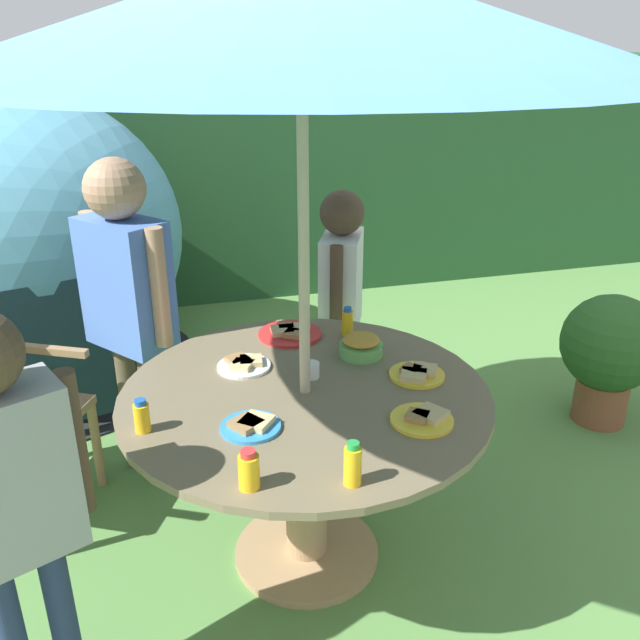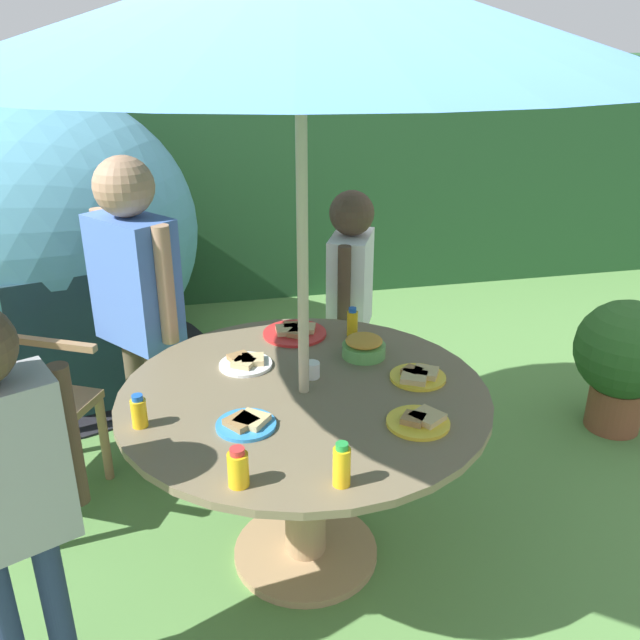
# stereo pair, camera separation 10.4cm
# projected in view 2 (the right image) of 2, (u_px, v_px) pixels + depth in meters

# --- Properties ---
(ground_plane) EXTENTS (10.00, 10.00, 0.02)m
(ground_plane) POSITION_uv_depth(u_px,v_px,m) (306.00, 556.00, 2.58)
(ground_plane) COLOR #548442
(hedge_backdrop) EXTENTS (9.00, 0.70, 1.68)m
(hedge_backdrop) POSITION_uv_depth(u_px,v_px,m) (225.00, 179.00, 4.97)
(hedge_backdrop) COLOR #234C28
(hedge_backdrop) RESTS_ON ground_plane
(garden_table) EXTENTS (1.27, 1.27, 0.71)m
(garden_table) POSITION_uv_depth(u_px,v_px,m) (305.00, 437.00, 2.37)
(garden_table) COLOR tan
(garden_table) RESTS_ON ground_plane
(patio_umbrella) EXTENTS (2.07, 2.07, 2.06)m
(patio_umbrella) POSITION_uv_depth(u_px,v_px,m) (300.00, 10.00, 1.83)
(patio_umbrella) COLOR #B7AD8C
(patio_umbrella) RESTS_ON ground_plane
(dome_tent) EXTENTS (2.25, 2.25, 1.61)m
(dome_tent) POSITION_uv_depth(u_px,v_px,m) (35.00, 236.00, 3.73)
(dome_tent) COLOR teal
(dome_tent) RESTS_ON ground_plane
(potted_plant) EXTENTS (0.48, 0.48, 0.68)m
(potted_plant) POSITION_uv_depth(u_px,v_px,m) (624.00, 357.00, 3.25)
(potted_plant) COLOR brown
(potted_plant) RESTS_ON ground_plane
(child_in_white_shirt) EXTENTS (0.28, 0.38, 1.20)m
(child_in_white_shirt) POSITION_uv_depth(u_px,v_px,m) (350.00, 283.00, 3.13)
(child_in_white_shirt) COLOR brown
(child_in_white_shirt) RESTS_ON ground_plane
(child_in_blue_shirt) EXTENTS (0.39, 0.41, 1.41)m
(child_in_blue_shirt) POSITION_uv_depth(u_px,v_px,m) (135.00, 281.00, 2.76)
(child_in_blue_shirt) COLOR brown
(child_in_blue_shirt) RESTS_ON ground_plane
(snack_bowl) EXTENTS (0.16, 0.16, 0.08)m
(snack_bowl) POSITION_uv_depth(u_px,v_px,m) (364.00, 347.00, 2.53)
(snack_bowl) COLOR #66B259
(snack_bowl) RESTS_ON garden_table
(plate_near_right) EXTENTS (0.19, 0.19, 0.03)m
(plate_near_right) POSITION_uv_depth(u_px,v_px,m) (246.00, 423.00, 2.08)
(plate_near_right) COLOR #338CD8
(plate_near_right) RESTS_ON garden_table
(plate_center_front) EXTENTS (0.20, 0.20, 0.03)m
(plate_center_front) POSITION_uv_depth(u_px,v_px,m) (246.00, 363.00, 2.46)
(plate_center_front) COLOR white
(plate_center_front) RESTS_ON garden_table
(plate_mid_left) EXTENTS (0.20, 0.20, 0.03)m
(plate_mid_left) POSITION_uv_depth(u_px,v_px,m) (419.00, 421.00, 2.10)
(plate_mid_left) COLOR yellow
(plate_mid_left) RESTS_ON garden_table
(plate_mid_right) EXTENTS (0.26, 0.26, 0.03)m
(plate_mid_right) POSITION_uv_depth(u_px,v_px,m) (295.00, 332.00, 2.72)
(plate_mid_right) COLOR red
(plate_mid_right) RESTS_ON garden_table
(plate_back_edge) EXTENTS (0.20, 0.20, 0.03)m
(plate_back_edge) POSITION_uv_depth(u_px,v_px,m) (418.00, 376.00, 2.37)
(plate_back_edge) COLOR yellow
(plate_back_edge) RESTS_ON garden_table
(juice_bottle_near_left) EXTENTS (0.06, 0.06, 0.12)m
(juice_bottle_near_left) POSITION_uv_depth(u_px,v_px,m) (238.00, 468.00, 1.80)
(juice_bottle_near_left) COLOR yellow
(juice_bottle_near_left) RESTS_ON garden_table
(juice_bottle_far_left) EXTENTS (0.05, 0.05, 0.13)m
(juice_bottle_far_left) POSITION_uv_depth(u_px,v_px,m) (343.00, 465.00, 1.80)
(juice_bottle_far_left) COLOR yellow
(juice_bottle_far_left) RESTS_ON garden_table
(juice_bottle_far_right) EXTENTS (0.04, 0.04, 0.12)m
(juice_bottle_far_right) POSITION_uv_depth(u_px,v_px,m) (352.00, 322.00, 2.70)
(juice_bottle_far_right) COLOR yellow
(juice_bottle_far_right) RESTS_ON garden_table
(juice_bottle_center_back) EXTENTS (0.05, 0.05, 0.11)m
(juice_bottle_center_back) POSITION_uv_depth(u_px,v_px,m) (139.00, 412.00, 2.07)
(juice_bottle_center_back) COLOR yellow
(juice_bottle_center_back) RESTS_ON garden_table
(cup_near) EXTENTS (0.06, 0.06, 0.06)m
(cup_near) POSITION_uv_depth(u_px,v_px,m) (312.00, 370.00, 2.38)
(cup_near) COLOR white
(cup_near) RESTS_ON garden_table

